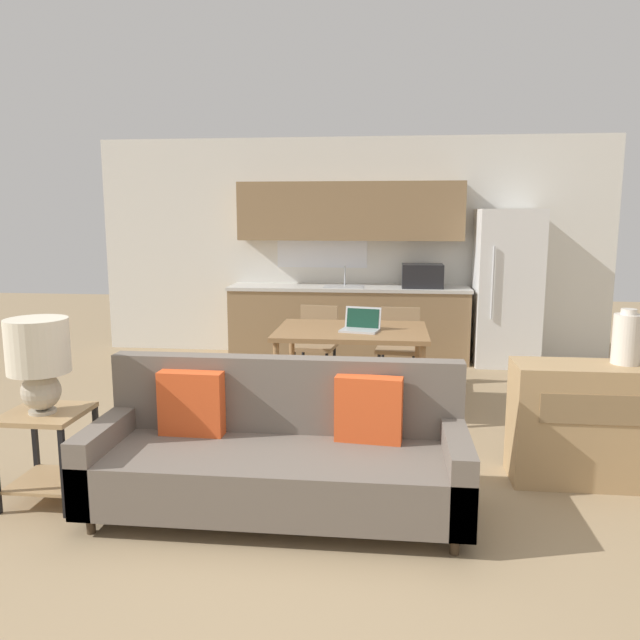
# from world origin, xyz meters

# --- Properties ---
(ground_plane) EXTENTS (20.00, 20.00, 0.00)m
(ground_plane) POSITION_xyz_m (0.00, 0.00, 0.00)
(ground_plane) COLOR #9E8460
(wall_back) EXTENTS (6.40, 0.07, 2.70)m
(wall_back) POSITION_xyz_m (-0.00, 4.63, 1.35)
(wall_back) COLOR silver
(wall_back) RESTS_ON ground_plane
(kitchen_counter) EXTENTS (2.90, 0.65, 2.15)m
(kitchen_counter) POSITION_xyz_m (0.02, 4.33, 0.84)
(kitchen_counter) COLOR #8E704C
(kitchen_counter) RESTS_ON ground_plane
(refrigerator) EXTENTS (0.73, 0.72, 1.82)m
(refrigerator) POSITION_xyz_m (1.86, 4.24, 0.91)
(refrigerator) COLOR white
(refrigerator) RESTS_ON ground_plane
(dining_table) EXTENTS (1.33, 0.97, 0.76)m
(dining_table) POSITION_xyz_m (0.16, 2.18, 0.69)
(dining_table) COLOR olive
(dining_table) RESTS_ON ground_plane
(couch) EXTENTS (2.20, 0.80, 0.88)m
(couch) POSITION_xyz_m (-0.15, 0.25, 0.34)
(couch) COLOR #3D2D1E
(couch) RESTS_ON ground_plane
(side_table) EXTENTS (0.46, 0.46, 0.57)m
(side_table) POSITION_xyz_m (-1.59, 0.21, 0.38)
(side_table) COLOR tan
(side_table) RESTS_ON ground_plane
(table_lamp) EXTENTS (0.36, 0.36, 0.58)m
(table_lamp) POSITION_xyz_m (-1.59, 0.18, 0.92)
(table_lamp) COLOR #B2A893
(table_lamp) RESTS_ON side_table
(credenza) EXTENTS (1.28, 0.41, 0.80)m
(credenza) POSITION_xyz_m (1.95, 0.85, 0.40)
(credenza) COLOR tan
(credenza) RESTS_ON ground_plane
(vase) EXTENTS (0.18, 0.18, 0.36)m
(vase) POSITION_xyz_m (2.02, 0.90, 0.97)
(vase) COLOR beige
(vase) RESTS_ON credenza
(dining_chair_far_right) EXTENTS (0.46, 0.46, 0.82)m
(dining_chair_far_right) POSITION_xyz_m (0.59, 3.00, 0.47)
(dining_chair_far_right) COLOR #997A56
(dining_chair_far_right) RESTS_ON ground_plane
(dining_chair_far_left) EXTENTS (0.47, 0.47, 0.82)m
(dining_chair_far_left) POSITION_xyz_m (-0.25, 3.04, 0.47)
(dining_chair_far_left) COLOR #997A56
(dining_chair_far_left) RESTS_ON ground_plane
(laptop) EXTENTS (0.37, 0.32, 0.20)m
(laptop) POSITION_xyz_m (0.25, 2.12, 0.81)
(laptop) COLOR #B7BABC
(laptop) RESTS_ON dining_table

